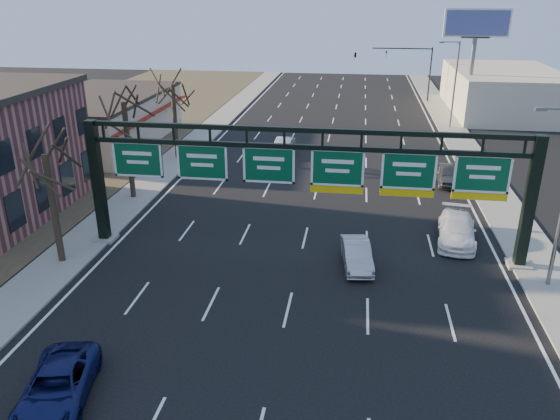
% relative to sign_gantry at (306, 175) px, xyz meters
% --- Properties ---
extents(ground, '(160.00, 160.00, 0.00)m').
position_rel_sign_gantry_xyz_m(ground, '(-0.16, -8.00, -4.63)').
color(ground, black).
rests_on(ground, ground).
extents(sidewalk_left, '(3.00, 120.00, 0.12)m').
position_rel_sign_gantry_xyz_m(sidewalk_left, '(-12.96, 12.00, -4.57)').
color(sidewalk_left, gray).
rests_on(sidewalk_left, ground).
extents(sidewalk_right, '(3.00, 120.00, 0.12)m').
position_rel_sign_gantry_xyz_m(sidewalk_right, '(12.64, 12.00, -4.57)').
color(sidewalk_right, gray).
rests_on(sidewalk_right, ground).
extents(dirt_strip_left, '(21.00, 120.00, 0.06)m').
position_rel_sign_gantry_xyz_m(dirt_strip_left, '(-25.16, 12.00, -4.60)').
color(dirt_strip_left, '#473D2B').
rests_on(dirt_strip_left, ground).
extents(lane_markings, '(21.60, 120.00, 0.01)m').
position_rel_sign_gantry_xyz_m(lane_markings, '(-0.16, 12.00, -4.62)').
color(lane_markings, white).
rests_on(lane_markings, ground).
extents(sign_gantry, '(24.60, 1.20, 7.20)m').
position_rel_sign_gantry_xyz_m(sign_gantry, '(0.00, 0.00, 0.00)').
color(sign_gantry, black).
rests_on(sign_gantry, ground).
extents(cream_strip, '(10.90, 18.40, 4.70)m').
position_rel_sign_gantry_xyz_m(cream_strip, '(-21.64, 21.00, -2.27)').
color(cream_strip, beige).
rests_on(cream_strip, ground).
extents(building_right_distant, '(12.00, 20.00, 5.00)m').
position_rel_sign_gantry_xyz_m(building_right_distant, '(19.84, 42.00, -2.13)').
color(building_right_distant, beige).
rests_on(building_right_distant, ground).
extents(tree_gantry, '(3.60, 3.60, 8.48)m').
position_rel_sign_gantry_xyz_m(tree_gantry, '(-12.96, -3.00, 2.48)').
color(tree_gantry, black).
rests_on(tree_gantry, sidewalk_left).
extents(tree_mid, '(3.60, 3.60, 9.24)m').
position_rel_sign_gantry_xyz_m(tree_mid, '(-12.96, 7.00, 3.23)').
color(tree_mid, black).
rests_on(tree_mid, sidewalk_left).
extents(tree_far, '(3.60, 3.60, 8.86)m').
position_rel_sign_gantry_xyz_m(tree_far, '(-12.96, 17.00, 2.86)').
color(tree_far, black).
rests_on(tree_far, sidewalk_left).
extents(streetlight_far, '(2.15, 0.22, 9.00)m').
position_rel_sign_gantry_xyz_m(streetlight_far, '(12.31, 32.00, 0.45)').
color(streetlight_far, slate).
rests_on(streetlight_far, sidewalk_right).
extents(billboard_right, '(7.00, 0.50, 12.00)m').
position_rel_sign_gantry_xyz_m(billboard_right, '(14.84, 36.98, 4.43)').
color(billboard_right, slate).
rests_on(billboard_right, ground).
extents(traffic_signal_mast, '(10.16, 0.54, 7.00)m').
position_rel_sign_gantry_xyz_m(traffic_signal_mast, '(5.53, 47.00, 0.87)').
color(traffic_signal_mast, black).
rests_on(traffic_signal_mast, ground).
extents(car_blue_suv, '(3.19, 5.14, 1.33)m').
position_rel_sign_gantry_xyz_m(car_blue_suv, '(-7.52, -13.21, -3.97)').
color(car_blue_suv, '#12184F').
rests_on(car_blue_suv, ground).
extents(car_silver_sedan, '(1.94, 4.18, 1.33)m').
position_rel_sign_gantry_xyz_m(car_silver_sedan, '(2.92, -1.16, -3.97)').
color(car_silver_sedan, '#A3A3A8').
rests_on(car_silver_sedan, ground).
extents(car_white_wagon, '(2.74, 5.39, 1.50)m').
position_rel_sign_gantry_xyz_m(car_white_wagon, '(8.68, 2.78, -3.88)').
color(car_white_wagon, white).
rests_on(car_white_wagon, ground).
extents(car_grey_far, '(1.79, 4.29, 1.45)m').
position_rel_sign_gantry_xyz_m(car_grey_far, '(9.64, 13.43, -3.90)').
color(car_grey_far, '#3B3E40').
rests_on(car_grey_far, ground).
extents(car_silver_distant, '(1.70, 4.27, 1.38)m').
position_rel_sign_gantry_xyz_m(car_silver_distant, '(-3.91, 19.76, -3.94)').
color(car_silver_distant, silver).
rests_on(car_silver_distant, ground).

